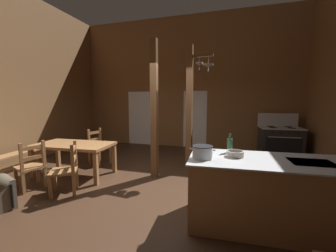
# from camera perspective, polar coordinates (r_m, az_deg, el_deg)

# --- Properties ---
(ground_plane) EXTENTS (8.57, 8.45, 0.10)m
(ground_plane) POSITION_cam_1_polar(r_m,az_deg,el_deg) (4.32, -6.63, -17.08)
(ground_plane) COLOR #382316
(wall_back) EXTENTS (8.57, 0.14, 4.67)m
(wall_back) POSITION_cam_1_polar(r_m,az_deg,el_deg) (7.71, 4.73, 11.63)
(wall_back) COLOR brown
(wall_back) RESTS_ON ground_plane
(glazed_door_back_left) EXTENTS (1.00, 0.01, 2.05)m
(glazed_door_back_left) POSITION_cam_1_polar(r_m,az_deg,el_deg) (8.18, -7.56, 2.15)
(glazed_door_back_left) COLOR white
(glazed_door_back_left) RESTS_ON ground_plane
(glazed_panel_back_right) EXTENTS (0.84, 0.01, 2.05)m
(glazed_panel_back_right) POSITION_cam_1_polar(r_m,az_deg,el_deg) (7.57, 7.40, 1.76)
(glazed_panel_back_right) COLOR white
(glazed_panel_back_right) RESTS_ON ground_plane
(kitchen_island) EXTENTS (2.21, 1.08, 0.93)m
(kitchen_island) POSITION_cam_1_polar(r_m,az_deg,el_deg) (3.25, 26.11, -16.28)
(kitchen_island) COLOR olive
(kitchen_island) RESTS_ON ground_plane
(stove_range) EXTENTS (1.19, 0.88, 1.32)m
(stove_range) POSITION_cam_1_polar(r_m,az_deg,el_deg) (7.00, 28.31, -3.95)
(stove_range) COLOR black
(stove_range) RESTS_ON ground_plane
(support_post_with_pot_rack) EXTENTS (0.64, 0.25, 3.02)m
(support_post_with_pot_rack) POSITION_cam_1_polar(r_m,az_deg,el_deg) (5.08, 6.23, 5.93)
(support_post_with_pot_rack) COLOR brown
(support_post_with_pot_rack) RESTS_ON ground_plane
(support_post_center) EXTENTS (0.14, 0.14, 3.02)m
(support_post_center) POSITION_cam_1_polar(r_m,az_deg,el_deg) (4.57, -3.79, 4.45)
(support_post_center) COLOR brown
(support_post_center) RESTS_ON ground_plane
(dining_table) EXTENTS (1.75, 0.99, 0.74)m
(dining_table) POSITION_cam_1_polar(r_m,az_deg,el_deg) (5.21, -24.41, -5.37)
(dining_table) COLOR olive
(dining_table) RESTS_ON ground_plane
(ladderback_chair_near_window) EXTENTS (0.54, 0.54, 0.95)m
(ladderback_chair_near_window) POSITION_cam_1_polar(r_m,az_deg,el_deg) (5.98, -18.56, -5.53)
(ladderback_chair_near_window) COLOR olive
(ladderback_chair_near_window) RESTS_ON ground_plane
(ladderback_chair_by_post) EXTENTS (0.61, 0.61, 0.95)m
(ladderback_chair_by_post) POSITION_cam_1_polar(r_m,az_deg,el_deg) (4.31, -26.09, -10.73)
(ladderback_chair_by_post) COLOR olive
(ladderback_chair_by_post) RESTS_ON ground_plane
(ladderback_chair_at_table_end) EXTENTS (0.57, 0.57, 0.95)m
(ladderback_chair_at_table_end) POSITION_cam_1_polar(r_m,az_deg,el_deg) (4.85, -33.45, -9.25)
(ladderback_chair_at_table_end) COLOR olive
(ladderback_chair_at_table_end) RESTS_ON ground_plane
(bench_along_left_wall) EXTENTS (0.42, 1.46, 0.44)m
(bench_along_left_wall) POSITION_cam_1_polar(r_m,az_deg,el_deg) (6.34, -36.14, -7.17)
(bench_along_left_wall) COLOR olive
(bench_along_left_wall) RESTS_ON ground_plane
(backpack) EXTENTS (0.36, 0.38, 0.60)m
(backpack) POSITION_cam_1_polar(r_m,az_deg,el_deg) (4.25, -38.74, -13.79)
(backpack) COLOR #4C4233
(backpack) RESTS_ON ground_plane
(stockpot_on_counter) EXTENTS (0.35, 0.28, 0.17)m
(stockpot_on_counter) POSITION_cam_1_polar(r_m,az_deg,el_deg) (2.87, 9.44, -7.07)
(stockpot_on_counter) COLOR #B7BABF
(stockpot_on_counter) RESTS_ON kitchen_island
(mixing_bowl_on_counter) EXTENTS (0.23, 0.23, 0.08)m
(mixing_bowl_on_counter) POSITION_cam_1_polar(r_m,az_deg,el_deg) (3.07, 17.96, -7.26)
(mixing_bowl_on_counter) COLOR #B2A893
(mixing_bowl_on_counter) RESTS_ON kitchen_island
(bottle_tall_on_counter) EXTENTS (0.08, 0.08, 0.29)m
(bottle_tall_on_counter) POSITION_cam_1_polar(r_m,az_deg,el_deg) (3.27, 16.61, -5.04)
(bottle_tall_on_counter) COLOR #2D5638
(bottle_tall_on_counter) RESTS_ON kitchen_island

